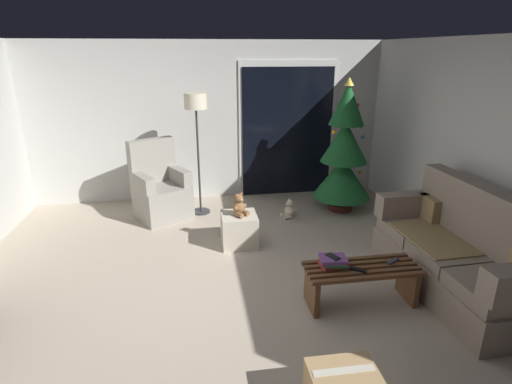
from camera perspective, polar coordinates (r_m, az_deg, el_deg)
name	(u,v)px	position (r m, az deg, el deg)	size (l,w,h in m)	color
ground_plane	(228,296)	(4.23, -4.01, -14.40)	(7.00, 7.00, 0.00)	#B2A38E
wall_back	(209,122)	(6.67, -6.65, 9.77)	(5.72, 0.12, 2.50)	beige
wall_right	(507,165)	(4.82, 31.82, 3.26)	(0.12, 6.00, 2.50)	beige
patio_door_frame	(287,130)	(6.79, 4.40, 8.74)	(1.60, 0.02, 2.20)	silver
patio_door_glass	(287,133)	(6.79, 4.43, 8.29)	(1.50, 0.02, 2.10)	black
couch	(459,255)	(4.60, 26.61, -7.93)	(0.85, 1.97, 1.08)	gray
coffee_table	(361,279)	(4.11, 14.61, -11.75)	(1.10, 0.40, 0.40)	brown
remote_graphite	(393,261)	(4.20, 18.68, -9.19)	(0.04, 0.16, 0.02)	#333338
remote_black	(358,269)	(3.96, 14.12, -10.52)	(0.04, 0.16, 0.02)	black
book_stack	(333,262)	(3.96, 10.77, -9.60)	(0.27, 0.23, 0.10)	#A32D28
cell_phone	(333,257)	(3.94, 10.78, -8.91)	(0.07, 0.14, 0.01)	black
christmas_tree	(344,154)	(6.18, 12.28, 5.21)	(0.87, 0.87, 1.99)	#4C1E19
armchair	(160,191)	(6.09, -13.32, 0.19)	(0.92, 0.93, 1.13)	gray
floor_lamp	(196,113)	(5.87, -8.42, 10.92)	(0.32, 0.32, 1.78)	#2D2D30
ottoman	(239,230)	(5.14, -2.38, -5.30)	(0.44, 0.44, 0.40)	beige
teddy_bear_chestnut	(239,206)	(5.01, -2.35, -1.98)	(0.21, 0.22, 0.29)	brown
teddy_bear_cream_by_tree	(289,210)	(5.99, 4.72, -2.51)	(0.20, 0.20, 0.29)	beige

